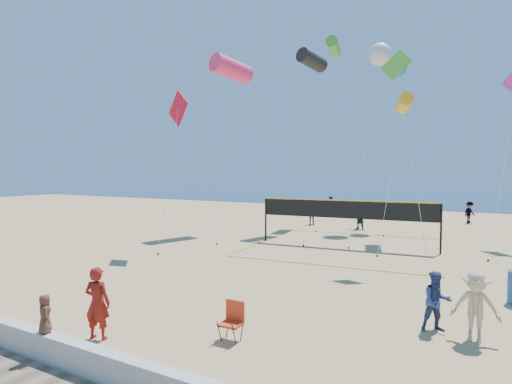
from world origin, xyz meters
The scene contains 21 objects.
ground centered at (0.00, 0.00, 0.00)m, with size 120.00×120.00×0.00m, color tan.
ocean centered at (0.00, 62.00, 0.01)m, with size 140.00×50.00×0.03m, color navy.
seawall centered at (0.00, -3.00, 0.30)m, with size 32.00×0.30×0.60m, color silver.
woman centered at (-1.86, -1.71, 0.90)m, with size 0.66×0.43×1.80m, color maroon.
toddler centered at (-1.97, -3.00, 1.02)m, with size 0.42×0.27×0.85m, color brown.
bystander_a centered at (5.43, 2.82, 0.78)m, with size 0.75×0.59×1.55m, color navy.
bystander_b centered at (6.30, 2.61, 0.86)m, with size 1.11×0.64×1.71m, color tan.
far_person_0 centered at (-4.68, 20.53, 0.85)m, with size 1.00×0.42×1.71m, color gray.
far_person_1 centered at (-0.82, 19.96, 0.84)m, with size 1.56×0.50×1.68m, color gray.
far_person_3 centered at (-5.89, 29.03, 0.84)m, with size 0.81×0.63×1.67m, color gray.
far_person_4 centered at (5.99, 27.49, 0.86)m, with size 1.11×0.64×1.72m, color gray.
camp_chair centered at (1.09, -0.16, 0.53)m, with size 0.52×0.64×1.05m.
volleyball_net centered at (0.14, 12.96, 1.78)m, with size 10.34×10.20×2.57m.
kite_0 centered at (-8.40, 14.96, 11.05)m, with size 3.10×6.45×11.89m.
kite_1 centered at (-3.91, 18.34, 11.85)m, with size 2.85×7.70×12.53m.
kite_2 centered at (2.44, 17.02, 8.19)m, with size 1.29×6.85×8.73m.
kite_3 centered at (-6.99, 7.58, 7.00)m, with size 1.74×1.48×8.19m.
kite_4 centered at (3.23, 10.05, 8.09)m, with size 2.34×1.61×9.43m.
kite_6 centered at (0.09, 21.36, 12.48)m, with size 2.10×9.92×13.28m.
kite_7 centered at (1.14, 22.33, 11.58)m, with size 1.58×5.60×12.24m.
kite_8 centered at (-3.66, 22.40, 13.82)m, with size 1.24×6.16×14.44m.
Camera 1 is at (6.17, -8.30, 4.14)m, focal length 28.00 mm.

